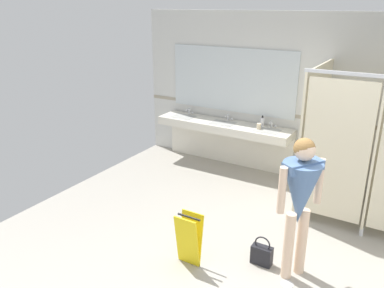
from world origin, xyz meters
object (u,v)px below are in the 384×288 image
at_px(person_standing, 300,193).
at_px(soap_dispenser, 262,122).
at_px(paper_cup, 259,126).
at_px(handbag, 262,254).
at_px(wet_floor_sign, 189,239).

distance_m(person_standing, soap_dispenser, 2.83).
bearing_deg(paper_cup, soap_dispenser, 95.09).
height_order(soap_dispenser, paper_cup, soap_dispenser).
bearing_deg(soap_dispenser, handbag, -67.83).
height_order(paper_cup, wet_floor_sign, paper_cup).
relative_size(handbag, paper_cup, 3.57).
bearing_deg(handbag, wet_floor_sign, -149.94).
relative_size(soap_dispenser, paper_cup, 1.86).
bearing_deg(wet_floor_sign, soap_dispenser, 95.80).
relative_size(person_standing, handbag, 4.45).
height_order(handbag, paper_cup, paper_cup).
relative_size(handbag, soap_dispenser, 1.93).
bearing_deg(soap_dispenser, paper_cup, -84.91).
bearing_deg(handbag, paper_cup, 113.48).
bearing_deg(paper_cup, person_standing, -59.35).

